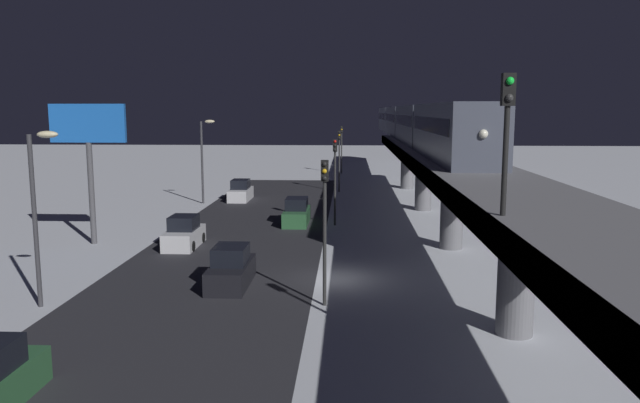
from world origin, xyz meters
TOP-DOWN VIEW (x-y plane):
  - ground_plane at (0.00, 0.00)m, footprint 240.00×240.00m
  - avenue_asphalt at (6.15, 0.00)m, footprint 11.00×88.41m
  - elevated_railway at (-7.25, -0.00)m, footprint 5.00×88.41m
  - subway_train at (-7.35, -36.26)m, footprint 2.94×74.07m
  - rail_signal at (-5.39, 12.70)m, footprint 0.36×0.41m
  - sedan_white at (9.35, -7.04)m, footprint 1.91×4.14m
  - sedan_white_2 at (9.35, -27.21)m, footprint 1.80×4.42m
  - sedan_black at (4.75, 1.33)m, footprint 1.80×4.36m
  - sedan_green_2 at (2.95, -15.24)m, footprint 1.80×4.70m
  - traffic_light_near at (0.05, 4.25)m, footprint 0.32×0.44m
  - traffic_light_mid at (0.05, -14.70)m, footprint 0.32×0.44m
  - traffic_light_far at (0.05, -33.65)m, footprint 0.32×0.44m
  - traffic_light_distant at (0.05, -52.60)m, footprint 0.32×0.44m
  - commercial_billboard at (15.37, -7.61)m, footprint 4.80×0.36m
  - street_lamp_near at (12.22, 5.00)m, footprint 1.35×0.44m
  - street_lamp_far at (12.22, -25.00)m, footprint 1.35×0.44m

SIDE VIEW (x-z plane):
  - ground_plane at x=0.00m, z-range 0.00..0.00m
  - avenue_asphalt at x=6.15m, z-range 0.00..0.01m
  - sedan_white at x=9.35m, z-range -0.20..1.77m
  - sedan_black at x=4.75m, z-range -0.19..1.78m
  - sedan_white_2 at x=9.35m, z-range -0.19..1.78m
  - sedan_green_2 at x=2.95m, z-range -0.19..1.78m
  - traffic_light_near at x=0.05m, z-range 1.00..7.40m
  - traffic_light_mid at x=0.05m, z-range 1.00..7.40m
  - traffic_light_far at x=0.05m, z-range 1.00..7.40m
  - traffic_light_distant at x=0.05m, z-range 1.00..7.40m
  - elevated_railway at x=-7.25m, z-range 2.00..7.52m
  - street_lamp_near at x=12.22m, z-range 0.99..8.64m
  - street_lamp_far at x=12.22m, z-range 0.99..8.64m
  - commercial_billboard at x=15.37m, z-range 2.38..11.28m
  - subway_train at x=-7.35m, z-range 5.60..9.00m
  - rail_signal at x=-5.39m, z-range 6.24..10.24m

